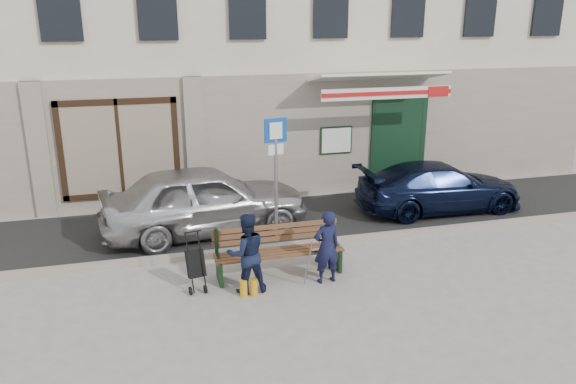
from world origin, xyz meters
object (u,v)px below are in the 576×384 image
object	(u,v)px
car_navy	(439,187)
stroller	(196,265)
parking_sign	(276,161)
woman	(247,253)
car_silver	(205,200)
man	(327,247)
bench	(277,252)

from	to	relation	value
car_navy	stroller	size ratio (longest dim) A/B	3.93
stroller	parking_sign	bearing A→B (deg)	29.32
woman	stroller	xyz separation A→B (m)	(-0.85, 0.31, -0.26)
car_silver	woman	distance (m)	2.99
man	parking_sign	bearing A→B (deg)	-84.50
car_navy	parking_sign	distance (m)	4.61
car_navy	bench	distance (m)	5.34
car_silver	car_navy	bearing A→B (deg)	-96.88
bench	car_navy	bearing A→B (deg)	27.84
woman	man	bearing A→B (deg)	175.93
car_silver	stroller	bearing A→B (deg)	162.53
parking_sign	woman	distance (m)	2.52
parking_sign	bench	distance (m)	2.07
car_navy	man	world-z (taller)	man
car_silver	stroller	distance (m)	2.72
man	woman	size ratio (longest dim) A/B	0.94
stroller	woman	bearing A→B (deg)	-33.64
car_silver	man	bearing A→B (deg)	-155.73
car_navy	parking_sign	size ratio (longest dim) A/B	1.54
woman	stroller	size ratio (longest dim) A/B	1.38
man	woman	bearing A→B (deg)	-6.47
man	woman	distance (m)	1.45
stroller	car_navy	bearing A→B (deg)	9.85
car_silver	bench	bearing A→B (deg)	-164.75
bench	man	world-z (taller)	man
parking_sign	car_silver	bearing A→B (deg)	134.65
parking_sign	man	distance (m)	2.37
car_silver	bench	xyz separation A→B (m)	(1.02, -2.48, -0.31)
man	car_navy	bearing A→B (deg)	-148.89
stroller	man	bearing A→B (deg)	-21.32
car_silver	woman	world-z (taller)	car_silver
parking_sign	bench	xyz separation A→B (m)	(-0.37, -1.55, -1.32)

